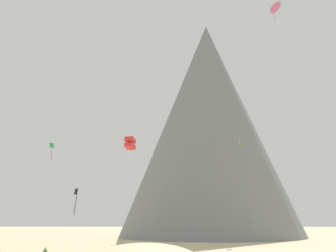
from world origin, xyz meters
TOP-DOWN VIEW (x-y plane):
  - bush_near_right at (-18.07, 20.25)m, footprint 1.15×1.15m
  - bush_ridge_crest at (-10.68, 23.04)m, footprint 2.90×2.90m
  - bush_low_patch at (-1.56, 21.28)m, footprint 1.88×1.88m
  - rock_massif at (7.17, 73.01)m, footprint 67.57×67.57m
  - kite_yellow_mid at (12.57, 50.66)m, footprint 1.12×2.42m
  - kite_red_mid at (-6.90, 19.64)m, footprint 1.57×1.64m
  - kite_rainbow_high at (16.50, 27.80)m, footprint 2.08×2.33m
  - kite_black_low at (-14.06, 19.27)m, footprint 0.42×0.67m
  - kite_green_mid at (-23.20, 33.99)m, footprint 0.85×0.83m
  - kite_white_mid at (-7.24, 59.87)m, footprint 0.69×0.88m

SIDE VIEW (x-z plane):
  - bush_ridge_crest at x=-10.68m, z-range 0.00..0.78m
  - bush_low_patch at x=-1.56m, z-range 0.00..1.04m
  - bush_near_right at x=-18.07m, z-range 0.00..1.06m
  - kite_black_low at x=-14.06m, z-range 5.89..9.39m
  - kite_red_mid at x=-6.90m, z-range 13.03..16.85m
  - kite_green_mid at x=-23.20m, z-range 15.38..18.77m
  - kite_yellow_mid at x=12.57m, z-range 19.67..21.97m
  - kite_white_mid at x=-7.24m, z-range 19.54..22.82m
  - rock_massif at x=7.17m, z-range -1.57..58.90m
  - kite_rainbow_high at x=16.50m, z-range 38.22..42.17m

